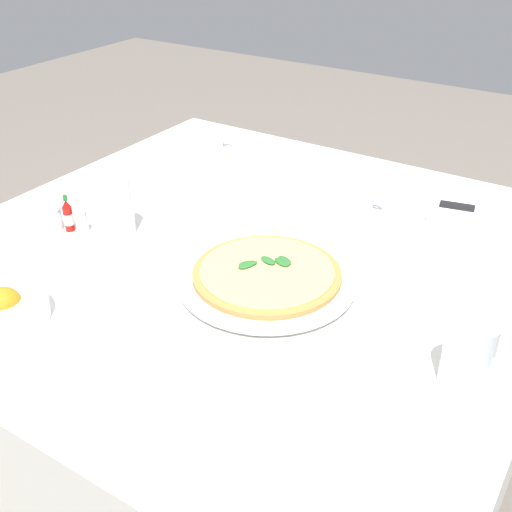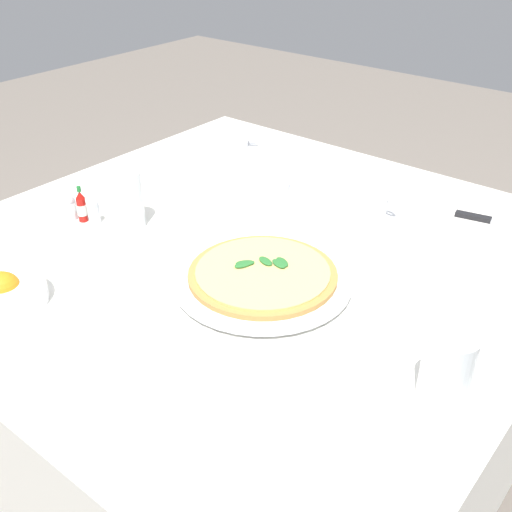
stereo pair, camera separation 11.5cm
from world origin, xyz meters
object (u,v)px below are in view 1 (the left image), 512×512
coffee_cup_near_right (257,182)px  citrus_bowl (3,308)px  hot_sauce_bottle (68,216)px  pepper_shaker (56,218)px  water_glass_near_left (116,209)px  dinner_knife (481,210)px  pizza_plate (267,279)px  water_glass_back_corner (468,357)px  salt_shaker (82,221)px  napkin_folded (478,216)px  coffee_cup_right_edge (210,140)px  pizza (267,273)px  coffee_cup_left_edge (359,195)px

coffee_cup_near_right → citrus_bowl: (-0.08, -0.67, 0.00)m
hot_sauce_bottle → pepper_shaker: hot_sauce_bottle is taller
water_glass_near_left → dinner_knife: (0.63, 0.48, -0.03)m
coffee_cup_near_right → pizza_plate: bearing=-55.0°
water_glass_back_corner → salt_shaker: 0.83m
water_glass_near_left → napkin_folded: (0.63, 0.47, -0.05)m
coffee_cup_near_right → coffee_cup_right_edge: coffee_cup_right_edge is taller
pizza → coffee_cup_near_right: coffee_cup_near_right is taller
coffee_cup_near_right → coffee_cup_left_edge: size_ratio=0.98×
napkin_folded → dinner_knife: dinner_knife is taller
coffee_cup_right_edge → citrus_bowl: size_ratio=0.87×
coffee_cup_right_edge → citrus_bowl: (0.18, -0.83, -0.00)m
citrus_bowl → hot_sauce_bottle: size_ratio=1.81×
coffee_cup_left_edge → napkin_folded: bearing=17.9°
coffee_cup_right_edge → napkin_folded: 0.75m
pizza_plate → pepper_shaker: bearing=-173.2°
coffee_cup_near_right → water_glass_back_corner: water_glass_back_corner is taller
pizza → coffee_cup_near_right: bearing=125.0°
coffee_cup_near_right → pepper_shaker: same height
coffee_cup_near_right → pizza: bearing=-55.0°
pizza_plate → coffee_cup_left_edge: bearing=89.1°
salt_shaker → pepper_shaker: (-0.06, -0.02, 0.00)m
coffee_cup_left_edge → coffee_cup_right_edge: same height
napkin_folded → pepper_shaker: 0.92m
dinner_knife → coffee_cup_left_edge: bearing=-174.0°
pizza → napkin_folded: pizza is taller
coffee_cup_left_edge → pepper_shaker: bearing=-138.1°
pizza_plate → pizza: (-0.00, 0.00, 0.01)m
pizza → water_glass_near_left: size_ratio=2.18×
pepper_shaker → napkin_folded: bearing=35.2°
coffee_cup_right_edge → hot_sauce_bottle: bearing=-87.4°
citrus_bowl → pizza_plate: bearing=46.6°
coffee_cup_left_edge → salt_shaker: bearing=-136.0°
coffee_cup_left_edge → citrus_bowl: (-0.32, -0.73, -0.00)m
water_glass_near_left → napkin_folded: 0.79m
dinner_knife → hot_sauce_bottle: (-0.73, -0.52, 0.01)m
coffee_cup_right_edge → hot_sauce_bottle: 0.54m
coffee_cup_near_right → coffee_cup_right_edge: bearing=148.2°
coffee_cup_near_right → pepper_shaker: size_ratio=2.31×
coffee_cup_near_right → salt_shaker: same height
coffee_cup_left_edge → pepper_shaker: (-0.50, -0.45, -0.00)m
pizza_plate → dinner_knife: bearing=61.1°
hot_sauce_bottle → salt_shaker: 0.03m
coffee_cup_right_edge → water_glass_near_left: (0.12, -0.50, 0.03)m
water_glass_back_corner → hot_sauce_bottle: bearing=178.6°
coffee_cup_left_edge → water_glass_back_corner: (0.38, -0.46, 0.02)m
napkin_folded → hot_sauce_bottle: bearing=-160.1°
coffee_cup_near_right → water_glass_near_left: (-0.14, -0.34, 0.03)m
pizza_plate → napkin_folded: size_ratio=1.34×
water_glass_back_corner → citrus_bowl: 0.75m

